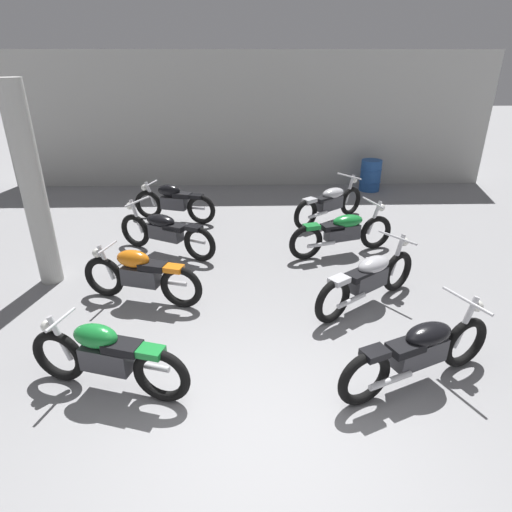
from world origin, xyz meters
The scene contains 12 objects.
ground_plane centered at (0.00, 0.00, 0.00)m, with size 60.00×60.00×0.00m, color gray.
back_wall centered at (0.00, 9.43, 1.80)m, with size 13.42×0.24×3.60m, color #B2B2AD.
support_pillar centered at (-3.45, 3.52, 1.60)m, with size 0.36×0.36×3.20m, color #B2B2AD.
motorcycle_left_row_0 centered at (-1.73, 0.82, 0.46)m, with size 1.92×0.72×0.88m.
motorcycle_left_row_1 centered at (-1.77, 2.79, 0.46)m, with size 1.92×0.72×0.88m.
motorcycle_left_row_2 centered at (-1.68, 4.58, 0.45)m, with size 1.97×1.15×0.97m.
motorcycle_left_row_3 centered at (-1.77, 6.35, 0.46)m, with size 1.92×0.73×0.88m.
motorcycle_right_row_0 centered at (1.79, 0.83, 0.45)m, with size 2.03×1.05×0.97m.
motorcycle_right_row_1 centered at (1.67, 2.59, 0.45)m, with size 1.81×1.37×0.97m.
motorcycle_right_row_2 centered at (1.68, 4.46, 0.45)m, with size 2.10×0.91×0.97m.
motorcycle_right_row_3 centered at (1.75, 6.22, 0.45)m, with size 1.78×1.41×0.97m.
oil_drum centered at (3.34, 8.69, 0.43)m, with size 0.59×0.59×0.85m.
Camera 1 is at (-0.18, -3.12, 3.50)m, focal length 30.61 mm.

